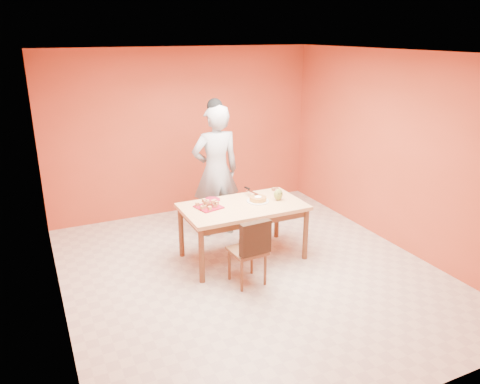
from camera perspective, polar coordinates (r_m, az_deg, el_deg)
name	(u,v)px	position (r m, az deg, el deg)	size (l,w,h in m)	color
floor	(251,272)	(6.07, 1.36, -9.77)	(5.00, 5.00, 0.00)	beige
ceiling	(253,53)	(5.32, 1.59, 16.61)	(5.00, 5.00, 0.00)	silver
wall_back	(184,132)	(7.79, -6.84, 7.27)	(4.50, 4.50, 0.00)	#C1482C
wall_left	(49,199)	(5.01, -22.24, -0.78)	(5.00, 5.00, 0.00)	#C1482C
wall_right	(398,152)	(6.82, 18.68, 4.69)	(5.00, 5.00, 0.00)	#C1482C
dining_table	(243,212)	(6.18, 0.37, -2.42)	(1.60, 0.90, 0.76)	#F5C080
dining_chair	(248,249)	(5.64, 0.96, -7.02)	(0.42, 0.49, 0.87)	brown
pastry_pile	(209,203)	(6.04, -3.85, -1.37)	(0.27, 0.27, 0.09)	tan
person	(216,171)	(6.85, -2.96, 2.53)	(0.72, 0.47, 1.96)	gray
pastry_platter	(209,207)	(6.06, -3.84, -1.84)	(0.30, 0.30, 0.02)	maroon
red_dinner_plate	(212,200)	(6.33, -3.43, -0.94)	(0.22, 0.22, 0.01)	maroon
white_cake_plate	(258,201)	(6.27, 2.21, -1.11)	(0.30, 0.30, 0.01)	silver
sponge_cake	(258,199)	(6.26, 2.21, -0.84)	(0.23, 0.23, 0.05)	gold
cake_server	(253,192)	(6.40, 1.56, -0.05)	(0.05, 0.24, 0.01)	white
egg_ornament	(278,195)	(6.31, 4.69, -0.32)	(0.13, 0.10, 0.16)	olive
magenta_glass	(277,193)	(6.47, 4.55, -0.15)	(0.06, 0.06, 0.09)	#E1217C
checker_tin	(275,189)	(6.73, 4.32, 0.36)	(0.10, 0.10, 0.03)	#3B1F10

